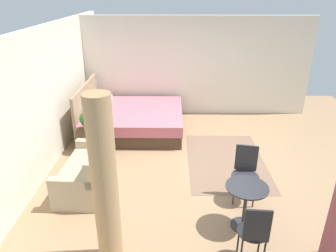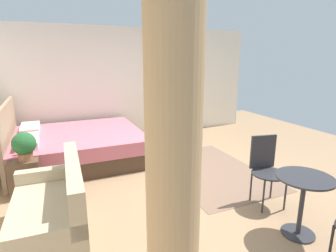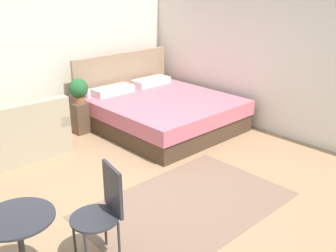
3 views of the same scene
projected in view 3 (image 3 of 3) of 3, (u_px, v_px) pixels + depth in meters
The scene contains 11 objects.
ground_plane at pixel (158, 191), 4.73m from camera, with size 8.40×8.95×0.02m, color #9E7A56.
wall_back at pixel (35, 53), 6.30m from camera, with size 8.40×0.12×2.56m, color silver.
wall_right at pixel (288, 57), 5.99m from camera, with size 0.12×5.95×2.56m, color silver.
area_rug at pixel (187, 205), 4.42m from camera, with size 2.31×1.50×0.01m, color #7F604C.
bed at pixel (160, 111), 6.64m from camera, with size 2.06×2.28×1.14m.
couch at pixel (15, 140), 5.45m from camera, with size 1.47×0.77×0.85m.
nightstand at pixel (85, 115), 6.54m from camera, with size 0.49×0.40×0.51m.
potted_plant at pixel (78, 89), 6.27m from camera, with size 0.31×0.31×0.40m.
vase at pixel (88, 94), 6.51m from camera, with size 0.08×0.08×0.17m.
balcony_table at pixel (20, 239), 3.10m from camera, with size 0.59×0.59×0.68m.
cafe_chair_near_couch at pixel (104, 206), 3.43m from camera, with size 0.51×0.51×0.90m.
Camera 3 is at (-2.74, -3.10, 2.42)m, focal length 41.65 mm.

